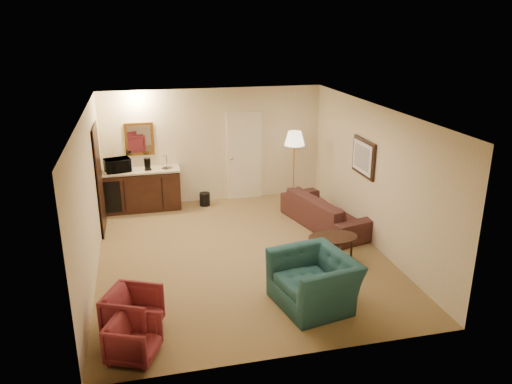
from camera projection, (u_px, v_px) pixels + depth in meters
ground at (241, 254)px, 9.04m from camera, size 6.00×6.00×0.00m
room_walls at (227, 152)px, 9.17m from camera, size 5.02×6.01×2.61m
wetbar_cabinet at (143, 190)px, 11.04m from camera, size 1.64×0.58×0.92m
sofa at (326, 206)px, 10.13m from camera, size 1.18×2.31×0.87m
teal_armchair at (314, 273)px, 7.28m from camera, size 0.99×1.31×1.03m
rose_chair_near at (133, 310)px, 6.68m from camera, size 0.84×0.86×0.68m
rose_chair_far at (133, 337)px, 6.17m from camera, size 0.72×0.74×0.59m
coffee_table at (332, 249)px, 8.64m from camera, size 1.00×0.82×0.50m
floor_lamp at (294, 168)px, 11.25m from camera, size 0.48×0.48×1.70m
waste_bin at (205, 199)px, 11.37m from camera, size 0.26×0.26×0.30m
microwave at (117, 164)px, 10.69m from camera, size 0.58×0.41×0.35m
coffee_maker at (148, 164)px, 10.82m from camera, size 0.18×0.18×0.27m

